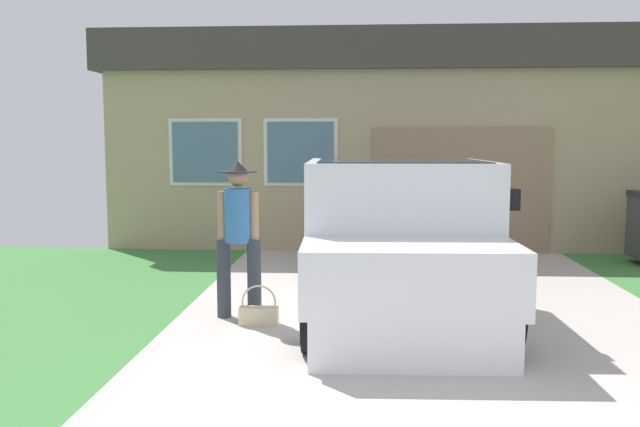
{
  "coord_description": "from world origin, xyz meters",
  "views": [
    {
      "loc": [
        -0.65,
        -2.34,
        1.84
      ],
      "look_at": [
        -1.12,
        4.9,
        1.06
      ],
      "focal_mm": 37.94,
      "sensor_mm": 36.0,
      "label": 1
    }
  ],
  "objects_px": {
    "pickup_truck": "(396,244)",
    "handbag": "(259,313)",
    "house_with_garage": "(402,140)",
    "person_with_hat": "(238,230)"
  },
  "relations": [
    {
      "from": "pickup_truck",
      "to": "handbag",
      "type": "distance_m",
      "value": 1.67
    },
    {
      "from": "pickup_truck",
      "to": "house_with_garage",
      "type": "bearing_deg",
      "value": -95.37
    },
    {
      "from": "person_with_hat",
      "to": "house_with_garage",
      "type": "xyz_separation_m",
      "value": [
        2.08,
        7.42,
        0.95
      ]
    },
    {
      "from": "person_with_hat",
      "to": "house_with_garage",
      "type": "relative_size",
      "value": 0.15
    },
    {
      "from": "pickup_truck",
      "to": "person_with_hat",
      "type": "height_order",
      "value": "pickup_truck"
    },
    {
      "from": "handbag",
      "to": "pickup_truck",
      "type": "bearing_deg",
      "value": 26.2
    },
    {
      "from": "pickup_truck",
      "to": "handbag",
      "type": "relative_size",
      "value": 12.61
    },
    {
      "from": "pickup_truck",
      "to": "handbag",
      "type": "bearing_deg",
      "value": 24.41
    },
    {
      "from": "handbag",
      "to": "house_with_garage",
      "type": "bearing_deg",
      "value": 76.59
    },
    {
      "from": "person_with_hat",
      "to": "handbag",
      "type": "relative_size",
      "value": 4.04
    }
  ]
}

